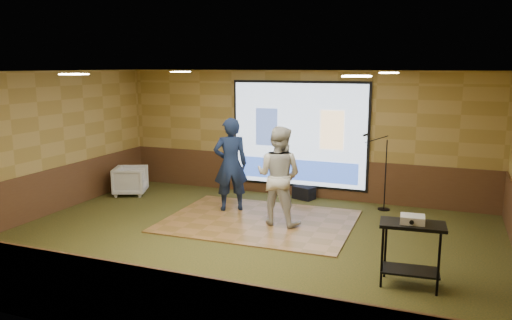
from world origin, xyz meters
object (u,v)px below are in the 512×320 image
at_px(av_table, 412,243).
at_px(player_right, 279,176).
at_px(dance_floor, 259,221).
at_px(mic_stand, 382,187).
at_px(projector, 412,219).
at_px(banquet_chair, 131,181).
at_px(projector_screen, 299,136).
at_px(duffel_bag, 304,193).
at_px(player_left, 231,164).

bearing_deg(av_table, player_right, 143.52).
bearing_deg(dance_floor, mic_stand, 39.32).
distance_m(projector, banquet_chair, 7.39).
relative_size(dance_floor, banquet_chair, 4.86).
bearing_deg(av_table, projector_screen, 124.74).
bearing_deg(banquet_chair, dance_floor, -126.07).
bearing_deg(av_table, duffel_bag, 123.99).
height_order(dance_floor, av_table, av_table).
bearing_deg(av_table, mic_stand, 103.26).
relative_size(projector_screen, banquet_chair, 4.36).
xyz_separation_m(dance_floor, duffel_bag, (0.36, 2.02, 0.14)).
relative_size(projector_screen, projector, 10.10).
bearing_deg(banquet_chair, mic_stand, -103.93).
distance_m(player_left, projector, 4.65).
bearing_deg(player_right, projector_screen, -77.37).
relative_size(player_left, player_right, 1.03).
bearing_deg(duffel_bag, player_right, -88.11).
distance_m(projector_screen, duffel_bag, 1.35).
bearing_deg(player_left, projector, 115.82).
bearing_deg(dance_floor, duffel_bag, 79.99).
bearing_deg(player_left, mic_stand, 171.62).
relative_size(mic_stand, duffel_bag, 3.46).
distance_m(player_right, av_table, 3.32).
relative_size(player_right, av_table, 2.07).
xyz_separation_m(projector_screen, av_table, (2.93, -4.22, -0.82)).
distance_m(dance_floor, av_table, 3.73).
height_order(projector, banquet_chair, projector).
relative_size(projector_screen, player_right, 1.71).
xyz_separation_m(projector, duffel_bag, (-2.71, 4.04, -0.84)).
bearing_deg(mic_stand, projector, -58.82).
bearing_deg(player_right, av_table, 149.21).
bearing_deg(projector, banquet_chair, 152.31).
bearing_deg(banquet_chair, projector_screen, -93.64).
distance_m(dance_floor, player_right, 1.07).
xyz_separation_m(projector_screen, mic_stand, (2.03, -0.42, -0.98)).
bearing_deg(player_right, duffel_bag, -82.43).
xyz_separation_m(dance_floor, av_table, (3.08, -2.01, 0.64)).
distance_m(projector_screen, mic_stand, 2.30).
relative_size(projector_screen, dance_floor, 0.90).
relative_size(banquet_chair, duffel_bag, 1.58).
xyz_separation_m(projector, mic_stand, (-0.89, 3.80, -0.50)).
bearing_deg(projector, av_table, 21.52).
height_order(player_left, projector, player_left).
distance_m(dance_floor, duffel_bag, 2.06).
height_order(dance_floor, duffel_bag, duffel_bag).
bearing_deg(duffel_bag, projector, -56.12).
height_order(player_right, av_table, player_right).
distance_m(dance_floor, mic_stand, 2.86).
xyz_separation_m(projector_screen, banquet_chair, (-3.85, -1.33, -1.13)).
xyz_separation_m(dance_floor, player_left, (-0.85, 0.49, 1.01)).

